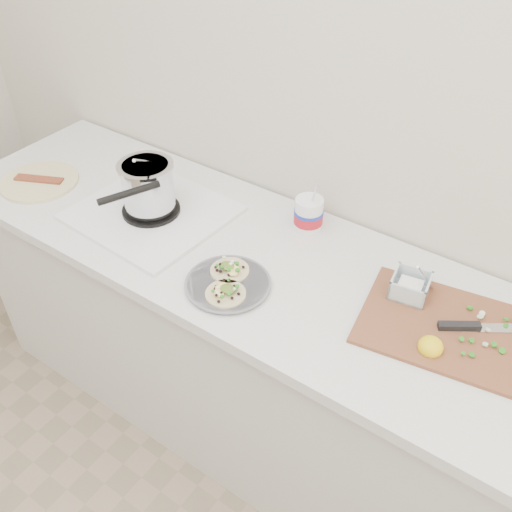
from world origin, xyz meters
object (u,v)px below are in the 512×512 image
Objects in this scene: stove at (149,196)px; cutboard at (448,322)px; bacon_plate at (39,181)px; taco_plate at (228,282)px; tub at (309,212)px.

cutboard is at bearing 7.50° from stove.
stove is at bearing 10.52° from bacon_plate.
bacon_plate is (-1.48, -0.16, -0.01)m from cutboard.
taco_plate is at bearing -3.04° from bacon_plate.
cutboard is (1.01, 0.07, -0.06)m from stove.
tub is 0.77× the size of bacon_plate.
taco_plate is at bearing -14.42° from stove.
stove is at bearing -153.42° from tub.
stove reaches higher than bacon_plate.
taco_plate is 0.90m from bacon_plate.
cutboard reaches higher than bacon_plate.
taco_plate is at bearing -169.16° from cutboard.
cutboard is at bearing -17.02° from tub.
tub is at bearing 153.90° from cutboard.
bacon_plate is at bearing -166.21° from stove.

